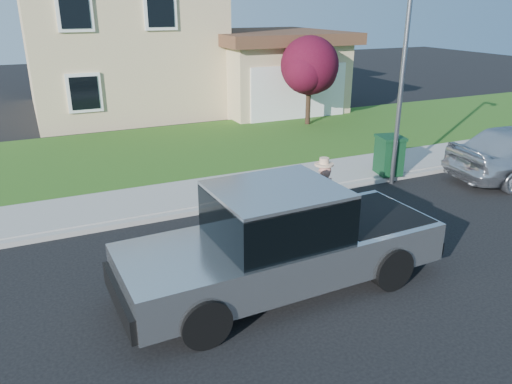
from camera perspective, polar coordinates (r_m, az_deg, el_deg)
ground at (r=10.25m, az=2.99°, el=-7.51°), size 80.00×80.00×0.00m
curb at (r=12.99m, az=1.02°, el=-0.89°), size 40.00×0.20×0.12m
sidewalk at (r=13.91m, az=-0.93°, el=0.69°), size 40.00×2.00×0.15m
lawn at (r=17.94m, az=-6.75°, el=5.10°), size 40.00×7.00×0.10m
house at (r=25.04m, az=-12.26°, el=16.46°), size 14.00×11.30×6.85m
pickup_truck at (r=8.86m, az=2.93°, el=-5.69°), size 6.00×2.33×1.95m
woman at (r=11.19m, az=7.60°, el=-0.57°), size 0.57×0.42×1.72m
ornamental_tree at (r=20.93m, az=6.21°, el=13.89°), size 2.61×2.35×3.58m
trash_bin at (r=15.07m, az=14.97°, el=4.13°), size 0.84×0.92×1.12m
street_lamp at (r=14.13m, az=16.60°, el=12.73°), size 0.32×0.71×5.40m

